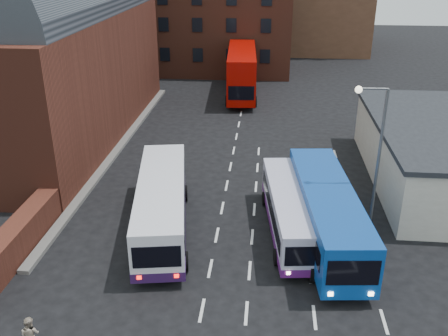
# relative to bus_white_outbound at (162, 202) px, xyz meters

# --- Properties ---
(ground) EXTENTS (180.00, 180.00, 0.00)m
(ground) POSITION_rel_bus_white_outbound_xyz_m (3.13, -5.88, -1.81)
(ground) COLOR black
(railway_station) EXTENTS (12.00, 28.00, 16.00)m
(railway_station) POSITION_rel_bus_white_outbound_xyz_m (-12.37, 15.12, 5.83)
(railway_station) COLOR #602B1E
(railway_station) RESTS_ON ground
(forecourt_wall) EXTENTS (1.20, 10.00, 1.80)m
(forecourt_wall) POSITION_rel_bus_white_outbound_xyz_m (-7.07, -3.88, -0.91)
(forecourt_wall) COLOR #602B1E
(forecourt_wall) RESTS_ON ground
(brick_terrace) EXTENTS (22.00, 10.00, 11.00)m
(brick_terrace) POSITION_rel_bus_white_outbound_xyz_m (-2.87, 40.12, 3.69)
(brick_terrace) COLOR brown
(brick_terrace) RESTS_ON ground
(castle_keep) EXTENTS (22.00, 22.00, 12.00)m
(castle_keep) POSITION_rel_bus_white_outbound_xyz_m (9.13, 60.12, 4.19)
(castle_keep) COLOR brown
(castle_keep) RESTS_ON ground
(bus_white_outbound) EXTENTS (4.36, 11.48, 3.06)m
(bus_white_outbound) POSITION_rel_bus_white_outbound_xyz_m (0.00, 0.00, 0.00)
(bus_white_outbound) COLOR white
(bus_white_outbound) RESTS_ON ground
(bus_white_inbound) EXTENTS (3.26, 9.77, 2.61)m
(bus_white_inbound) POSITION_rel_bus_white_outbound_xyz_m (7.20, 0.34, -0.26)
(bus_white_inbound) COLOR silver
(bus_white_inbound) RESTS_ON ground
(bus_blue) EXTENTS (3.79, 11.79, 3.16)m
(bus_blue) POSITION_rel_bus_white_outbound_xyz_m (9.13, -0.26, 0.06)
(bus_blue) COLOR #0C4099
(bus_blue) RESTS_ON ground
(bus_red_double) EXTENTS (3.66, 12.60, 4.99)m
(bus_red_double) POSITION_rel_bus_white_outbound_xyz_m (2.78, 28.40, 0.84)
(bus_red_double) COLOR #A00701
(bus_red_double) RESTS_ON ground
(street_lamp) EXTENTS (1.74, 0.38, 8.52)m
(street_lamp) POSITION_rel_bus_white_outbound_xyz_m (11.44, 0.80, 3.33)
(street_lamp) COLOR slate
(street_lamp) RESTS_ON ground
(pedestrian_beige) EXTENTS (0.92, 0.79, 1.64)m
(pedestrian_beige) POSITION_rel_bus_white_outbound_xyz_m (-3.34, -9.70, -0.98)
(pedestrian_beige) COLOR tan
(pedestrian_beige) RESTS_ON ground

